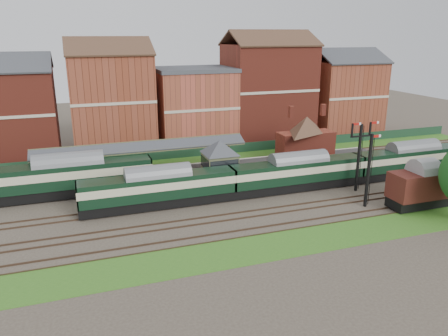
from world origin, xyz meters
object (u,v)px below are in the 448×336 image
object	(u,v)px
signal_box	(220,164)
dmu_train	(298,172)
goods_van_a	(421,186)
semaphore_bracket	(359,153)
platform_railcar	(70,176)

from	to	relation	value
signal_box	dmu_train	world-z (taller)	signal_box
signal_box	goods_van_a	xyz separation A→B (m)	(18.35, -12.25, -0.84)
signal_box	dmu_train	distance (m)	9.25
semaphore_bracket	goods_van_a	distance (m)	7.65
semaphore_bracket	platform_railcar	xyz separation A→B (m)	(-31.74, 9.00, -2.18)
signal_box	semaphore_bracket	xyz separation A→B (m)	(15.04, -5.75, 1.44)
signal_box	semaphore_bracket	bearing A→B (deg)	-20.92
dmu_train	platform_railcar	size ratio (longest dim) A/B	2.72
dmu_train	goods_van_a	size ratio (longest dim) A/B	7.22
semaphore_bracket	platform_railcar	size ratio (longest dim) A/B	0.45
goods_van_a	signal_box	bearing A→B (deg)	146.28
platform_railcar	goods_van_a	world-z (taller)	platform_railcar
semaphore_bracket	platform_railcar	distance (m)	33.07
platform_railcar	goods_van_a	xyz separation A→B (m)	(35.06, -15.50, -0.10)
platform_railcar	goods_van_a	bearing A→B (deg)	-23.85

